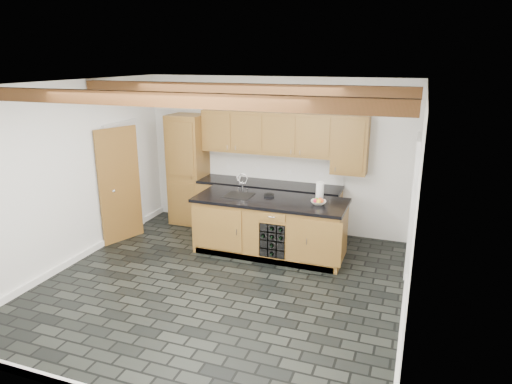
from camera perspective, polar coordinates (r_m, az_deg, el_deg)
ground at (r=6.68m, az=-4.32°, el=-11.40°), size 5.00×5.00×0.00m
room_shell at (r=6.62m, az=-3.40°, el=2.54°), size 5.01×5.00×5.00m
back_cabinetry at (r=8.39m, az=-0.58°, el=1.72°), size 3.65×0.62×2.20m
island at (r=7.48m, az=1.79°, el=-4.31°), size 2.48×0.96×0.93m
faucet at (r=7.54m, az=-2.08°, el=-0.12°), size 0.45×0.40×0.34m
kitchen_scale at (r=7.47m, az=1.65°, el=-0.36°), size 0.18×0.13×0.05m
fruit_bowl at (r=7.13m, az=7.80°, el=-1.31°), size 0.28×0.28×0.06m
fruit_cluster at (r=7.12m, az=7.81°, el=-1.07°), size 0.16×0.17×0.07m
paper_towel at (r=7.41m, az=7.99°, el=0.22°), size 0.13×0.13×0.27m
mug at (r=8.41m, az=-2.18°, el=1.68°), size 0.10×0.10×0.08m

